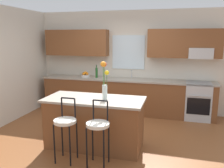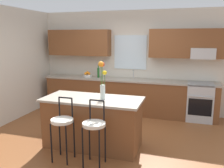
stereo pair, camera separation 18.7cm
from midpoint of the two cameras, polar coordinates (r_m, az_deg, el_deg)
The scene contains 12 objects.
ground_plane at distance 4.90m, azimuth -2.05°, elevation -12.84°, with size 14.00×14.00×0.00m, color brown.
wall_left at distance 6.03m, azimuth -25.21°, elevation 4.02°, with size 0.12×4.60×2.70m, color beige.
back_wall_assembly at distance 6.40m, azimuth 3.43°, elevation 6.87°, with size 5.60×0.50×2.70m.
counter_run at distance 6.30m, azimuth 2.49°, elevation -2.83°, with size 4.56×0.64×0.92m.
sink_faucet at distance 6.30m, azimuth 3.93°, elevation 2.67°, with size 0.02×0.13×0.23m.
oven_range at distance 6.16m, azimuth 19.18°, elevation -3.86°, with size 0.60×0.64×0.92m.
kitchen_island at distance 4.39m, azimuth -5.49°, elevation -9.27°, with size 1.79×0.81×0.92m.
bar_stool_near at distance 3.91m, azimuth -12.59°, elevation -9.44°, with size 0.36×0.36×1.04m.
bar_stool_middle at distance 3.70m, azimuth -4.89°, elevation -10.43°, with size 0.36×0.36×1.04m.
flower_vase at distance 4.10m, azimuth -3.12°, elevation 0.99°, with size 0.15×0.15×0.68m.
fruit_bowl_oranges at distance 6.54m, azimuth -7.28°, elevation 2.18°, with size 0.24×0.24×0.16m.
bottle_olive_oil at distance 6.41m, azimuth -4.60°, elevation 2.82°, with size 0.06×0.06×0.35m.
Camera 1 is at (1.24, -4.29, 2.00)m, focal length 37.73 mm.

